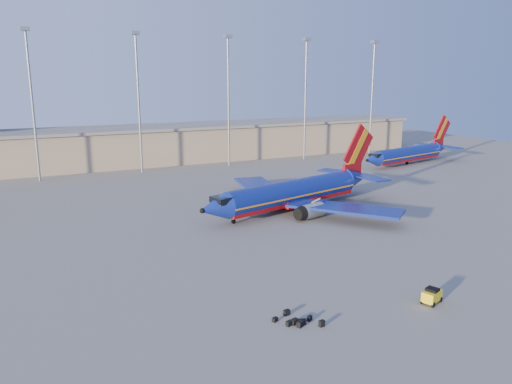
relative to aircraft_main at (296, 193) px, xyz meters
The scene contains 7 objects.
ground 10.93m from the aircraft_main, 146.99° to the right, with size 220.00×220.00×0.00m, color slate.
terminal_building 52.25m from the aircraft_main, 88.80° to the left, with size 122.00×16.00×8.50m.
light_mast_row 43.08m from the aircraft_main, 95.55° to the left, with size 101.60×1.60×28.65m.
aircraft_main is the anchor object (origin of this frame).
aircraft_second 50.15m from the aircraft_main, 27.91° to the left, with size 31.37×13.89×10.76m.
baggage_tug 33.99m from the aircraft_main, 99.61° to the right, with size 2.25×1.79×1.41m.
luggage_pile 36.48m from the aircraft_main, 120.22° to the right, with size 3.55×3.38×0.52m.
Camera 1 is at (-28.97, -57.79, 19.71)m, focal length 35.00 mm.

